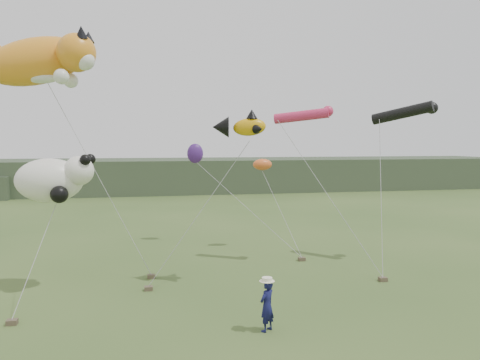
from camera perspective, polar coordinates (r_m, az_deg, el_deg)
name	(u,v)px	position (r m, az deg, el deg)	size (l,w,h in m)	color
ground	(247,328)	(16.27, 0.80, -17.64)	(120.00, 120.00, 0.00)	#385123
headland	(146,176)	(59.55, -11.35, 0.47)	(90.00, 13.00, 4.00)	#2D3D28
festival_attendant	(267,306)	(15.79, 3.30, -15.05)	(0.62, 0.41, 1.70)	#121443
sandbag_anchors	(212,282)	(20.83, -3.38, -12.33)	(15.13, 6.48, 0.18)	brown
cat_kite	(45,60)	(22.87, -22.72, 13.32)	(5.93, 3.17, 3.02)	orange
fish_kite	(239,126)	(20.02, -0.13, 6.55)	(2.41, 1.59, 1.20)	#D8990B
tube_kites	(365,113)	(24.94, 14.97, 7.86)	(8.26, 2.84, 1.15)	black
panda_kite	(54,179)	(20.78, -21.70, 0.09)	(3.21, 2.08, 2.00)	white
misc_kites	(220,158)	(28.24, -2.45, 2.75)	(4.72, 3.15, 1.54)	#DB5E27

